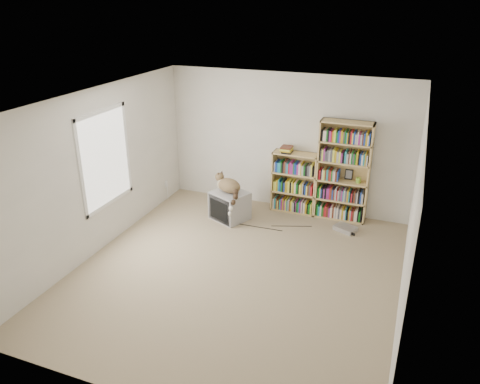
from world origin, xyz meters
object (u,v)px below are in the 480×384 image
(crt_tv, at_px, (230,206))
(bookcase_short, at_px, (295,184))
(cat, at_px, (229,189))
(bookcase_tall, at_px, (343,174))
(dvd_player, at_px, (345,228))

(crt_tv, distance_m, bookcase_short, 1.26)
(crt_tv, relative_size, bookcase_short, 0.67)
(bookcase_short, bearing_deg, crt_tv, -142.19)
(cat, relative_size, bookcase_short, 0.60)
(cat, bearing_deg, bookcase_tall, 44.56)
(cat, xyz_separation_m, bookcase_tall, (1.82, 0.80, 0.25))
(cat, distance_m, bookcase_tall, 2.00)
(crt_tv, xyz_separation_m, bookcase_short, (0.97, 0.75, 0.26))
(crt_tv, bearing_deg, cat, -56.16)
(crt_tv, bearing_deg, dvd_player, 31.97)
(cat, xyz_separation_m, bookcase_short, (0.96, 0.80, -0.08))
(bookcase_tall, height_order, bookcase_short, bookcase_tall)
(bookcase_tall, xyz_separation_m, dvd_player, (0.19, -0.48, -0.81))
(bookcase_short, bearing_deg, dvd_player, -24.74)
(dvd_player, bearing_deg, bookcase_short, 177.90)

